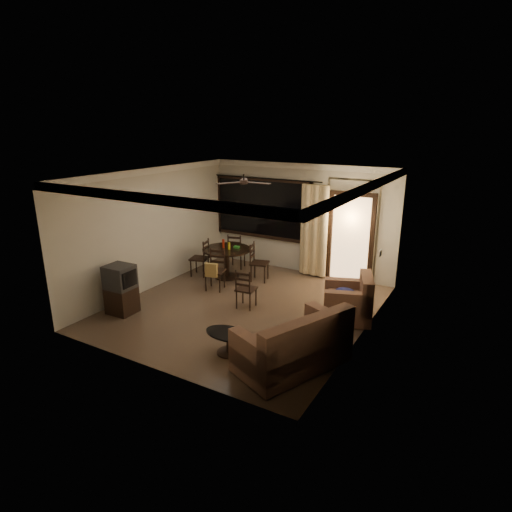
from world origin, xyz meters
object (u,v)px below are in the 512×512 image
Objects in this scene: coffee_table at (229,340)px; tv_cabinet at (121,289)px; dining_chair_south at (215,277)px; dining_chair_west at (200,265)px; dining_chair_north at (237,258)px; sofa at (295,347)px; armchair at (350,302)px; dining_chair_east at (259,270)px; dining_table at (227,255)px; side_chair at (246,296)px.

tv_cabinet is at bearing 174.56° from coffee_table.
coffee_table is at bearing -65.02° from dining_chair_south.
dining_chair_west is 1.00× the size of dining_chair_north.
sofa is at bearing 6.03° from coffee_table.
dining_chair_north is 1.11× the size of coffee_table.
coffee_table is at bearing -150.71° from sofa.
tv_cabinet is 0.88× the size of armchair.
dining_chair_east and dining_chair_south have the same top height.
dining_chair_east and dining_chair_north have the same top height.
sofa reaches higher than dining_chair_south.
dining_table is at bearing 160.96° from sofa.
tv_cabinet is (-1.50, -3.05, 0.23)m from dining_chair_east.
sofa is (3.27, -2.98, -0.21)m from dining_table.
tv_cabinet is 3.97m from sofa.
dining_table is 0.85m from dining_chair_north.
side_chair is (1.16, -0.51, -0.05)m from dining_chair_south.
dining_chair_east is 2.84m from armchair.
armchair is (3.24, 0.02, 0.07)m from dining_chair_south.
dining_chair_south is at bearing 63.25° from tv_cabinet.
sofa reaches higher than dining_chair_east.
dining_chair_north is 5.11m from sofa.
dining_chair_north is at bearing 156.18° from sofa.
dining_table is 1.95m from side_chair.
tv_cabinet reaches higher than dining_chair_east.
dining_chair_north is 0.82× the size of armchair.
dining_table is 1.40× the size of side_chair.
tv_cabinet reaches higher than side_chair.
armchair reaches higher than side_chair.
dining_chair_north is (-0.42, 1.59, -0.02)m from dining_chair_south.
side_chair is at bearing -174.70° from dining_chair_east.
coffee_table is at bearing -173.36° from dining_chair_east.
coffee_table is (1.30, -3.31, -0.03)m from dining_chair_east.
dining_chair_east is at bearing 138.49° from armchair.
tv_cabinet reaches higher than coffee_table.
dining_chair_west is 1.00× the size of dining_chair_south.
dining_chair_west is 1.10× the size of side_chair.
dining_chair_west is 0.93× the size of tv_cabinet.
sofa is at bearing -42.30° from dining_table.
tv_cabinet reaches higher than armchair.
dining_chair_east is 1.10× the size of side_chair.
sofa reaches higher than dining_chair_north.
dining_chair_west is at bearing 134.05° from coffee_table.
dining_chair_south is 0.47× the size of sofa.
dining_chair_east is 0.82× the size of armchair.
coffee_table is (2.31, -3.86, -0.03)m from dining_chair_north.
dining_chair_east is at bearing 150.96° from sofa.
coffee_table is (1.89, -2.27, -0.05)m from dining_chair_south.
dining_chair_north is 0.47× the size of sofa.
dining_chair_south is at bearing 90.00° from dining_chair_north.
sofa is (3.96, -2.76, 0.10)m from dining_chair_west.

